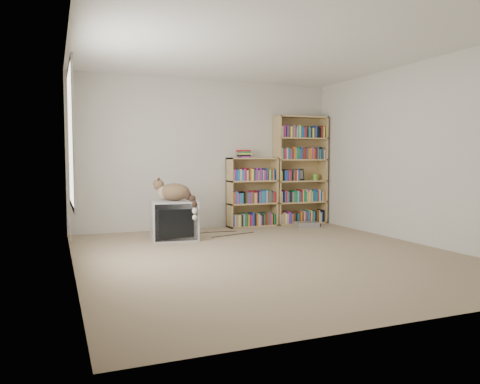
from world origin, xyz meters
name	(u,v)px	position (x,y,z in m)	size (l,w,h in m)	color
floor	(270,255)	(0.00, 0.00, 0.00)	(4.50, 5.00, 0.01)	tan
wall_back	(207,154)	(0.00, 2.50, 1.25)	(4.50, 0.02, 2.50)	beige
wall_front	(424,147)	(0.00, -2.50, 1.25)	(4.50, 0.02, 2.50)	beige
wall_left	(71,151)	(-2.25, 0.00, 1.25)	(0.02, 5.00, 2.50)	beige
wall_right	(418,153)	(2.25, 0.00, 1.25)	(0.02, 5.00, 2.50)	beige
ceiling	(271,46)	(0.00, 0.00, 2.50)	(4.50, 5.00, 0.02)	white
window	(71,137)	(-2.24, 0.20, 1.40)	(0.02, 1.22, 1.52)	white
crt_tv	(174,220)	(-0.81, 1.56, 0.28)	(0.71, 0.66, 0.57)	#AEAEB0
cat	(177,194)	(-0.77, 1.52, 0.66)	(0.64, 0.67, 0.56)	#332415
bookcase_tall	(300,173)	(1.72, 2.36, 0.91)	(0.97, 0.30, 1.93)	tan
bookcase_short	(252,195)	(0.77, 2.36, 0.54)	(0.87, 0.30, 1.19)	tan
book_stack	(244,154)	(0.64, 2.38, 1.26)	(0.19, 0.25, 0.13)	#B41820
green_mug	(315,177)	(2.02, 2.34, 0.84)	(0.09, 0.09, 0.11)	#64B233
framed_print	(300,175)	(1.76, 2.44, 0.89)	(0.15, 0.01, 0.20)	black
dvd_player	(307,224)	(1.62, 1.93, 0.04)	(0.38, 0.27, 0.09)	#A4A3A8
wall_outlet	(69,219)	(-2.24, 1.90, 0.32)	(0.01, 0.08, 0.13)	silver
floor_cables	(220,234)	(-0.04, 1.72, 0.00)	(1.20, 0.70, 0.01)	black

